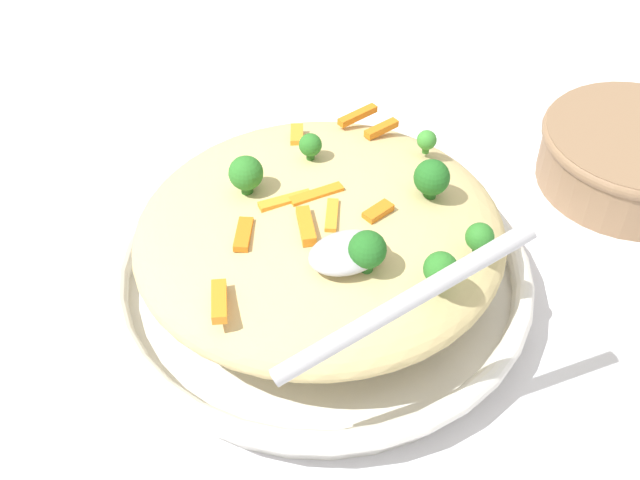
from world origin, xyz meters
The scene contains 22 objects.
ground_plane centered at (0.00, 0.00, 0.00)m, with size 2.40×2.40×0.00m, color silver.
serving_bowl centered at (0.00, 0.00, 0.02)m, with size 0.35×0.35×0.04m.
pasta_mound centered at (0.00, 0.00, 0.07)m, with size 0.29×0.28×0.07m, color #D1BA7A.
carrot_piece_0 centered at (-0.02, -0.02, 0.11)m, with size 0.04×0.01×0.01m, color orange.
carrot_piece_1 centered at (-0.02, 0.01, 0.10)m, with size 0.04×0.01×0.01m, color orange.
carrot_piece_2 centered at (-0.07, -0.01, 0.10)m, with size 0.03×0.01×0.01m, color orange.
carrot_piece_3 centered at (0.02, 0.09, 0.10)m, with size 0.02×0.01×0.01m, color orange.
carrot_piece_4 centered at (0.00, -0.02, 0.10)m, with size 0.03×0.01×0.01m, color orange.
carrot_piece_5 centered at (0.09, 0.07, 0.10)m, with size 0.03×0.01×0.01m, color orange.
carrot_piece_6 centered at (-0.10, -0.06, 0.10)m, with size 0.03×0.01×0.01m, color orange.
carrot_piece_7 centered at (0.08, 0.09, 0.10)m, with size 0.04×0.01×0.01m, color orange.
carrot_piece_8 centered at (0.00, 0.01, 0.10)m, with size 0.04×0.01×0.01m, color orange.
carrot_piece_9 centered at (0.03, -0.03, 0.11)m, with size 0.02×0.01×0.01m, color orange.
broccoli_floret_0 centered at (0.04, -0.11, 0.11)m, with size 0.02×0.02×0.03m.
broccoli_floret_1 centered at (0.02, 0.05, 0.12)m, with size 0.02×0.02×0.02m.
broccoli_floret_2 centered at (-0.04, 0.04, 0.12)m, with size 0.03×0.03×0.03m.
broccoli_floret_3 centered at (0.00, -0.08, 0.12)m, with size 0.03×0.03×0.03m.
broccoli_floret_4 centered at (0.08, -0.03, 0.12)m, with size 0.03×0.03×0.03m.
broccoli_floret_5 centered at (0.08, -0.09, 0.11)m, with size 0.02×0.02×0.02m.
broccoli_floret_6 centered at (0.11, 0.03, 0.11)m, with size 0.02×0.02×0.02m.
serving_spoon centered at (-0.01, -0.10, 0.12)m, with size 0.17×0.11×0.08m.
companion_bowl centered at (0.33, 0.01, 0.03)m, with size 0.18×0.18×0.06m.
Camera 1 is at (-0.20, -0.42, 0.50)m, focal length 45.52 mm.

